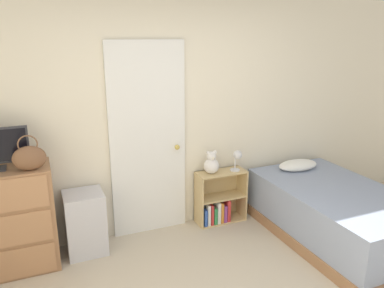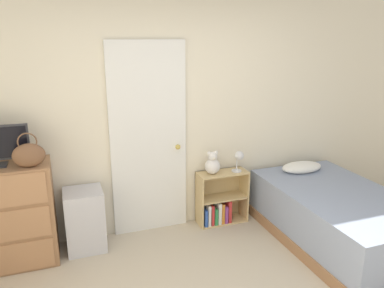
{
  "view_description": "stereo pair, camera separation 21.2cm",
  "coord_description": "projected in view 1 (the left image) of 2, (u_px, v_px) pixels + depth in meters",
  "views": [
    {
      "loc": [
        -1.31,
        -1.76,
        2.11
      ],
      "look_at": [
        0.15,
        1.72,
        1.02
      ],
      "focal_mm": 35.0,
      "sensor_mm": 36.0,
      "label": 1
    },
    {
      "loc": [
        -1.11,
        -1.83,
        2.11
      ],
      "look_at": [
        0.15,
        1.72,
        1.02
      ],
      "focal_mm": 35.0,
      "sensor_mm": 36.0,
      "label": 2
    }
  ],
  "objects": [
    {
      "name": "handbag",
      "position": [
        29.0,
        158.0,
        3.22
      ],
      "size": [
        0.28,
        0.12,
        0.32
      ],
      "color": "brown",
      "rests_on": "dresser"
    },
    {
      "name": "storage_bin",
      "position": [
        85.0,
        223.0,
        3.74
      ],
      "size": [
        0.38,
        0.36,
        0.64
      ],
      "color": "silver",
      "rests_on": "ground_plane"
    },
    {
      "name": "bed",
      "position": [
        335.0,
        213.0,
        4.02
      ],
      "size": [
        1.14,
        1.89,
        0.67
      ],
      "color": "#996B47",
      "rests_on": "ground_plane"
    },
    {
      "name": "door_closed",
      "position": [
        148.0,
        141.0,
        3.97
      ],
      "size": [
        0.82,
        0.09,
        2.08
      ],
      "color": "white",
      "rests_on": "ground_plane"
    },
    {
      "name": "wall_back",
      "position": [
        169.0,
        117.0,
        4.05
      ],
      "size": [
        10.0,
        0.06,
        2.55
      ],
      "color": "beige",
      "rests_on": "ground_plane"
    },
    {
      "name": "bookshelf",
      "position": [
        218.0,
        203.0,
        4.38
      ],
      "size": [
        0.58,
        0.24,
        0.62
      ],
      "color": "tan",
      "rests_on": "ground_plane"
    },
    {
      "name": "teddy_bear",
      "position": [
        211.0,
        164.0,
        4.21
      ],
      "size": [
        0.17,
        0.17,
        0.27
      ],
      "color": "silver",
      "rests_on": "bookshelf"
    },
    {
      "name": "desk_lamp",
      "position": [
        237.0,
        157.0,
        4.27
      ],
      "size": [
        0.13,
        0.12,
        0.24
      ],
      "color": "silver",
      "rests_on": "bookshelf"
    }
  ]
}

